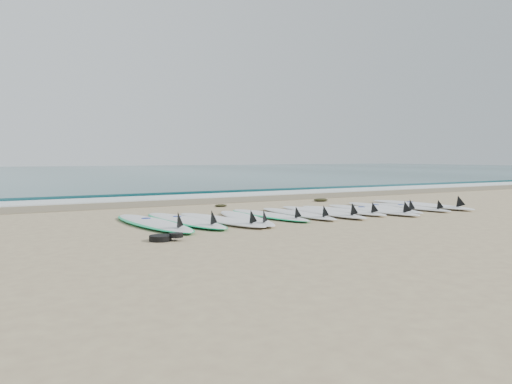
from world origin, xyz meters
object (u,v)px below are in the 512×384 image
leash_coil (164,237)px  surfboard_0 (153,223)px  surfboard_11 (422,204)px  surfboard_6 (323,212)px

leash_coil → surfboard_0: bearing=77.4°
surfboard_0 → surfboard_11: (6.63, 0.02, 0.01)m
surfboard_0 → surfboard_11: size_ratio=1.00×
surfboard_6 → surfboard_11: surfboard_11 is taller
surfboard_0 → surfboard_6: surfboard_0 is taller
surfboard_6 → leash_coil: size_ratio=5.92×
surfboard_0 → surfboard_11: 6.63m
leash_coil → surfboard_6: bearing=21.0°
surfboard_0 → surfboard_11: surfboard_11 is taller
surfboard_11 → leash_coil: size_ratio=6.38×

